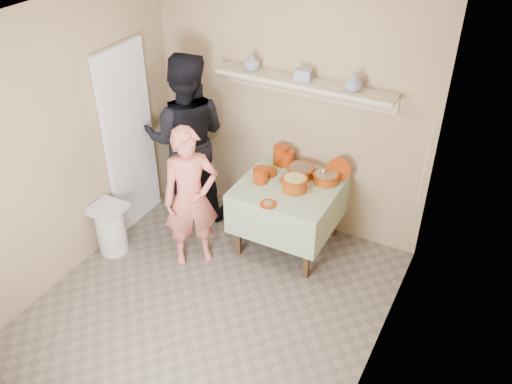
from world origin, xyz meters
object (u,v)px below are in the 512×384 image
Objects in this scene: cazuela_rice at (295,183)px; trash_bin at (111,228)px; person_cook at (191,198)px; serving_table at (289,194)px; person_helper at (187,138)px.

cazuela_rice reaches higher than trash_bin.
person_cook reaches higher than trash_bin.
cazuela_rice is at bearing -9.21° from person_cook.
serving_table is 2.95× the size of cazuela_rice.
person_helper is at bearing 174.81° from cazuela_rice.
person_cook is at bearing 100.16° from person_helper.
person_helper is 1.34m from cazuela_rice.
cazuela_rice is (0.09, -0.08, 0.20)m from serving_table.
cazuela_rice is at bearing -41.71° from serving_table.
serving_table is at bearing 152.51° from person_helper.
person_helper is 5.75× the size of cazuela_rice.
person_cook is 4.51× the size of cazuela_rice.
serving_table reaches higher than trash_bin.
serving_table is 1.74× the size of trash_bin.
trash_bin is at bearing -149.18° from serving_table.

